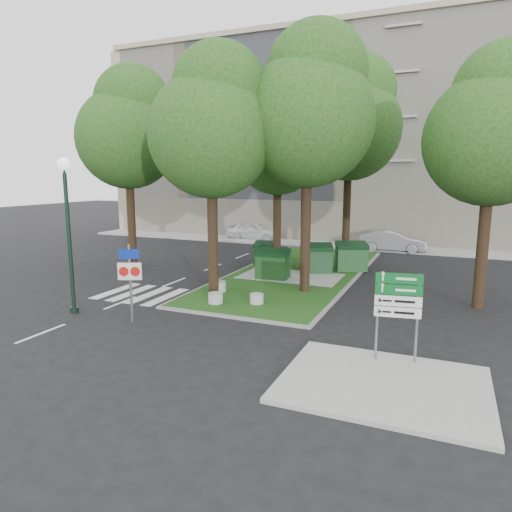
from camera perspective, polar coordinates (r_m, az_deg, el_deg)
The scene contains 26 objects.
ground at distance 17.25m, azimuth -4.83°, elevation -7.47°, with size 120.00×120.00×0.00m, color black.
median_island at distance 24.20m, azimuth 5.10°, elevation -2.19°, with size 6.00×16.00×0.12m, color #1C4012.
median_kerb at distance 24.20m, azimuth 5.10°, elevation -2.21°, with size 6.30×16.30×0.10m, color gray.
sidewalk_corner at distance 12.22m, azimuth 15.61°, elevation -15.16°, with size 5.00×4.00×0.12m, color #999993.
building_sidewalk at distance 34.30m, azimuth 9.73°, elevation 1.35°, with size 42.00×3.00×0.12m, color #999993.
zebra_crossing at distance 20.38m, azimuth -12.24°, elevation -4.89°, with size 5.00×3.00×0.01m, color silver.
apartment_building at distance 41.34m, azimuth 12.56°, elevation 13.76°, with size 41.00×12.00×16.00m, color tan.
tree_median_near_left at distance 19.48m, azimuth -5.33°, elevation 16.31°, with size 5.20×5.20×10.53m.
tree_median_near_right at distance 20.09m, azimuth 6.81°, elevation 18.02°, with size 5.60×5.60×11.46m.
tree_median_mid at distance 25.17m, azimuth 2.97°, elevation 14.15°, with size 4.80×4.80×9.99m.
tree_median_far at distance 27.31m, azimuth 11.87°, elevation 16.47°, with size 5.80×5.80×11.93m.
tree_street_left at distance 26.27m, azimuth -15.58°, elevation 15.11°, with size 5.40×5.40×11.00m.
tree_street_right at distance 19.70m, azimuth 27.78°, elevation 14.18°, with size 5.00×5.00×10.06m.
dumpster_a at distance 26.15m, azimuth 1.35°, elevation 0.33°, with size 1.59×1.24×1.33m.
dumpster_b at distance 22.65m, azimuth 2.14°, elevation -1.02°, with size 1.65×1.21×1.48m.
dumpster_c at distance 24.28m, azimuth 7.59°, elevation -0.29°, with size 1.93×1.63×1.53m.
dumpster_d at distance 25.11m, azimuth 11.81°, elevation -0.06°, with size 1.96×1.69×1.54m.
bollard_left at distance 20.22m, azimuth -4.70°, elevation -3.81°, with size 0.63×0.63×0.45m, color #AAAAA4.
bollard_right at distance 18.34m, azimuth 0.09°, elevation -5.33°, with size 0.55×0.55×0.39m, color #ACABA7.
bollard_mid at distance 18.45m, azimuth -5.08°, elevation -5.24°, with size 0.58×0.58×0.42m, color #AAABA5.
litter_bin at distance 27.47m, azimuth 11.80°, elevation -0.09°, with size 0.36×0.36×0.63m, color gold.
street_lamp at distance 18.27m, azimuth -22.49°, elevation 4.52°, with size 0.46×0.46×5.82m.
traffic_sign_pole at distance 16.67m, azimuth -15.47°, elevation -2.01°, with size 0.80×0.37×2.81m.
directional_sign at distance 13.03m, azimuth 17.32°, elevation -5.63°, with size 1.23×0.25×2.48m.
car_white at distance 37.12m, azimuth -0.35°, elevation 3.22°, with size 1.76×4.37×1.49m, color silver.
car_silver at distance 32.49m, azimuth 16.68°, elevation 1.79°, with size 1.55×4.46×1.47m, color #9B9DA3.
Camera 1 is at (7.73, -14.52, 5.20)m, focal length 32.00 mm.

